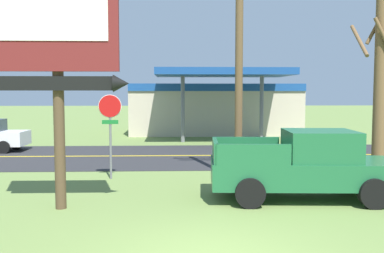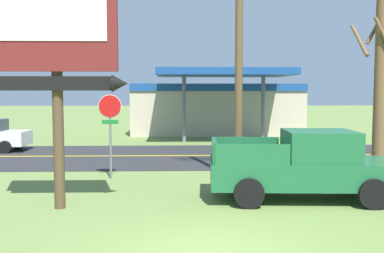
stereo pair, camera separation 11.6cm
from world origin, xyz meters
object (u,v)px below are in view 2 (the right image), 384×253
Objects in this scene: pickup_green_parked_on_lawn at (305,166)px; stop_sign at (110,121)px; motel_sign at (58,49)px; utility_pole at (239,52)px; bare_tree at (380,80)px; gas_station at (216,107)px.

stop_sign is at bearing 151.94° from pickup_green_parked_on_lawn.
motel_sign is 4.58m from stop_sign.
utility_pole is 1.25× the size of bare_tree.
pickup_green_parked_on_lawn is at bearing -60.69° from utility_pole.
motel_sign is at bearing -99.53° from stop_sign.
stop_sign is 0.25× the size of gas_station.
bare_tree reaches higher than gas_station.
stop_sign is 0.45× the size of bare_tree.
stop_sign reaches higher than pickup_green_parked_on_lawn.
bare_tree is at bearing -78.18° from gas_station.
utility_pole is at bearing 35.15° from motel_sign.
bare_tree is at bearing 16.48° from motel_sign.
utility_pole reaches higher than motel_sign.
bare_tree is 1.23× the size of pickup_green_parked_on_lawn.
stop_sign is at bearing 80.47° from motel_sign.
gas_station is (5.13, 16.94, -0.08)m from stop_sign.
utility_pole is 1.54× the size of pickup_green_parked_on_lawn.
bare_tree is (8.92, -1.19, 1.39)m from stop_sign.
pickup_green_parked_on_lawn is (5.94, -3.17, -1.06)m from stop_sign.
gas_station is (0.72, 17.38, -2.43)m from utility_pole.
motel_sign reaches higher than pickup_green_parked_on_lawn.
bare_tree is 18.58m from gas_station.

